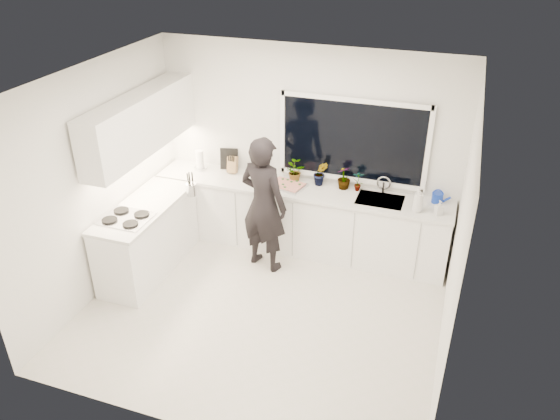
% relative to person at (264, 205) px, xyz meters
% --- Properties ---
extents(floor, '(4.00, 3.50, 0.02)m').
position_rel_person_xyz_m(floor, '(0.30, -0.90, -0.90)').
color(floor, beige).
rests_on(floor, ground).
extents(wall_back, '(4.00, 0.02, 2.70)m').
position_rel_person_xyz_m(wall_back, '(0.30, 0.86, 0.46)').
color(wall_back, white).
rests_on(wall_back, ground).
extents(wall_left, '(0.02, 3.50, 2.70)m').
position_rel_person_xyz_m(wall_left, '(-1.71, -0.90, 0.46)').
color(wall_left, white).
rests_on(wall_left, ground).
extents(wall_right, '(0.02, 3.50, 2.70)m').
position_rel_person_xyz_m(wall_right, '(2.31, -0.90, 0.46)').
color(wall_right, white).
rests_on(wall_right, ground).
extents(ceiling, '(4.00, 3.50, 0.02)m').
position_rel_person_xyz_m(ceiling, '(0.30, -0.90, 1.82)').
color(ceiling, white).
rests_on(ceiling, wall_back).
extents(window, '(1.80, 0.02, 1.00)m').
position_rel_person_xyz_m(window, '(0.90, 0.83, 0.66)').
color(window, black).
rests_on(window, wall_back).
extents(base_cabinets_back, '(3.92, 0.58, 0.88)m').
position_rel_person_xyz_m(base_cabinets_back, '(0.30, 0.55, -0.45)').
color(base_cabinets_back, white).
rests_on(base_cabinets_back, floor).
extents(base_cabinets_left, '(0.58, 1.60, 0.88)m').
position_rel_person_xyz_m(base_cabinets_left, '(-1.37, -0.55, -0.45)').
color(base_cabinets_left, white).
rests_on(base_cabinets_left, floor).
extents(countertop_back, '(3.94, 0.62, 0.04)m').
position_rel_person_xyz_m(countertop_back, '(0.30, 0.54, 0.01)').
color(countertop_back, silver).
rests_on(countertop_back, base_cabinets_back).
extents(countertop_left, '(0.62, 1.60, 0.04)m').
position_rel_person_xyz_m(countertop_left, '(-1.37, -0.55, 0.01)').
color(countertop_left, silver).
rests_on(countertop_left, base_cabinets_left).
extents(upper_cabinets, '(0.34, 2.10, 0.70)m').
position_rel_person_xyz_m(upper_cabinets, '(-1.49, -0.20, 0.96)').
color(upper_cabinets, white).
rests_on(upper_cabinets, wall_left).
extents(sink, '(0.58, 0.42, 0.14)m').
position_rel_person_xyz_m(sink, '(1.35, 0.55, -0.02)').
color(sink, silver).
rests_on(sink, countertop_back).
extents(faucet, '(0.03, 0.03, 0.22)m').
position_rel_person_xyz_m(faucet, '(1.35, 0.75, 0.14)').
color(faucet, silver).
rests_on(faucet, countertop_back).
extents(stovetop, '(0.56, 0.48, 0.03)m').
position_rel_person_xyz_m(stovetop, '(-1.39, -0.90, 0.04)').
color(stovetop, black).
rests_on(stovetop, countertop_left).
extents(person, '(0.74, 0.59, 1.79)m').
position_rel_person_xyz_m(person, '(0.00, 0.00, 0.00)').
color(person, black).
rests_on(person, floor).
extents(pizza_tray, '(0.52, 0.43, 0.03)m').
position_rel_person_xyz_m(pizza_tray, '(0.13, 0.52, 0.04)').
color(pizza_tray, silver).
rests_on(pizza_tray, countertop_back).
extents(pizza, '(0.47, 0.38, 0.01)m').
position_rel_person_xyz_m(pizza, '(0.13, 0.52, 0.06)').
color(pizza, '#A93316').
rests_on(pizza, pizza_tray).
extents(watering_can, '(0.18, 0.18, 0.13)m').
position_rel_person_xyz_m(watering_can, '(2.03, 0.71, 0.09)').
color(watering_can, '#1231AA').
rests_on(watering_can, countertop_back).
extents(paper_towel_roll, '(0.12, 0.12, 0.26)m').
position_rel_person_xyz_m(paper_towel_roll, '(-1.18, 0.65, 0.16)').
color(paper_towel_roll, white).
rests_on(paper_towel_roll, countertop_back).
extents(knife_block, '(0.14, 0.11, 0.22)m').
position_rel_person_xyz_m(knife_block, '(-0.71, 0.69, 0.14)').
color(knife_block, '#9F7F4A').
rests_on(knife_block, countertop_back).
extents(utensil_crock, '(0.14, 0.14, 0.16)m').
position_rel_person_xyz_m(utensil_crock, '(-0.94, -0.10, 0.11)').
color(utensil_crock, silver).
rests_on(utensil_crock, countertop_left).
extents(picture_frame_large, '(0.22, 0.04, 0.28)m').
position_rel_person_xyz_m(picture_frame_large, '(-0.35, 0.79, 0.17)').
color(picture_frame_large, black).
rests_on(picture_frame_large, countertop_back).
extents(picture_frame_small, '(0.25, 0.08, 0.30)m').
position_rel_person_xyz_m(picture_frame_small, '(-0.80, 0.79, 0.18)').
color(picture_frame_small, black).
rests_on(picture_frame_small, countertop_back).
extents(herb_plants, '(1.11, 0.31, 0.34)m').
position_rel_person_xyz_m(herb_plants, '(0.50, 0.71, 0.18)').
color(herb_plants, '#26662D').
rests_on(herb_plants, countertop_back).
extents(soap_bottles, '(0.39, 0.17, 0.32)m').
position_rel_person_xyz_m(soap_bottles, '(1.87, 0.40, 0.17)').
color(soap_bottles, '#D8BF66').
rests_on(soap_bottles, countertop_back).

